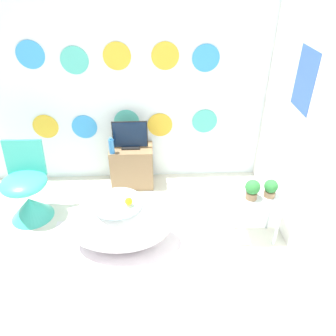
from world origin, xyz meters
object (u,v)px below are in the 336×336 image
at_px(tv, 130,136).
at_px(potted_plant_right, 271,188).
at_px(potted_plant_left, 252,189).
at_px(bathtub, 120,223).
at_px(vase, 112,146).
at_px(chair, 28,195).

bearing_deg(tv, potted_plant_right, -35.34).
bearing_deg(potted_plant_left, bathtub, -177.94).
bearing_deg(vase, chair, -153.03).
height_order(tv, potted_plant_left, tv).
distance_m(tv, potted_plant_left, 1.54).
bearing_deg(potted_plant_right, potted_plant_left, -171.71).
bearing_deg(potted_plant_right, tv, 144.66).
bearing_deg(tv, potted_plant_left, -40.06).
relative_size(bathtub, potted_plant_left, 5.01).
bearing_deg(bathtub, potted_plant_left, 2.06).
height_order(tv, potted_plant_right, tv).
distance_m(vase, potted_plant_left, 1.64).
bearing_deg(potted_plant_left, vase, 147.81).
xyz_separation_m(chair, tv, (1.08, 0.56, 0.39)).
bearing_deg(bathtub, vase, 98.63).
height_order(tv, vase, tv).
bearing_deg(bathtub, tv, 86.21).
distance_m(bathtub, tv, 1.11).
xyz_separation_m(bathtub, tv, (0.07, 1.04, 0.40)).
bearing_deg(tv, chair, -152.49).
relative_size(chair, vase, 4.36).
bearing_deg(chair, tv, 27.51).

